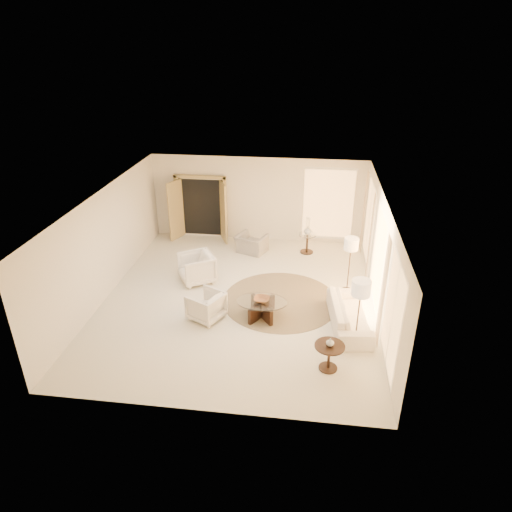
# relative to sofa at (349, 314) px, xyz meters

# --- Properties ---
(room) EXTENTS (7.04, 8.04, 2.83)m
(room) POSITION_rel_sofa_xyz_m (-2.80, 0.85, 1.09)
(room) COLOR #EEE5CB
(room) RESTS_ON ground
(windows_right) EXTENTS (0.10, 6.40, 2.40)m
(windows_right) POSITION_rel_sofa_xyz_m (0.65, 0.95, 1.04)
(windows_right) COLOR #FFBA66
(windows_right) RESTS_ON room
(window_back_corner) EXTENTS (1.70, 0.10, 2.40)m
(window_back_corner) POSITION_rel_sofa_xyz_m (-0.50, 4.80, 1.04)
(window_back_corner) COLOR #FFBA66
(window_back_corner) RESTS_ON room
(curtains_right) EXTENTS (0.06, 5.20, 2.60)m
(curtains_right) POSITION_rel_sofa_xyz_m (0.60, 1.85, 0.99)
(curtains_right) COLOR beige
(curtains_right) RESTS_ON room
(french_doors) EXTENTS (1.95, 0.66, 2.16)m
(french_doors) POSITION_rel_sofa_xyz_m (-4.70, 4.67, 0.76)
(french_doors) COLOR tan
(french_doors) RESTS_ON room
(area_rug) EXTENTS (3.27, 3.27, 0.01)m
(area_rug) POSITION_rel_sofa_xyz_m (-1.71, 0.92, -0.30)
(area_rug) COLOR #473826
(area_rug) RESTS_ON room
(sofa) EXTENTS (1.04, 2.18, 0.61)m
(sofa) POSITION_rel_sofa_xyz_m (0.00, 0.00, 0.00)
(sofa) COLOR white
(sofa) RESTS_ON room
(armchair_left) EXTENTS (1.16, 1.18, 0.91)m
(armchair_left) POSITION_rel_sofa_xyz_m (-4.13, 1.66, 0.15)
(armchair_left) COLOR white
(armchair_left) RESTS_ON room
(armchair_right) EXTENTS (0.97, 0.99, 0.77)m
(armchair_right) POSITION_rel_sofa_xyz_m (-3.45, -0.13, 0.08)
(armchair_right) COLOR white
(armchair_right) RESTS_ON room
(accent_chair) EXTENTS (1.05, 0.87, 0.78)m
(accent_chair) POSITION_rel_sofa_xyz_m (-2.87, 3.75, 0.09)
(accent_chair) COLOR gray
(accent_chair) RESTS_ON room
(coffee_table) EXTENTS (1.30, 1.30, 0.46)m
(coffee_table) POSITION_rel_sofa_xyz_m (-2.11, 0.09, -0.02)
(coffee_table) COLOR black
(coffee_table) RESTS_ON room
(end_table) EXTENTS (0.63, 0.63, 0.59)m
(end_table) POSITION_rel_sofa_xyz_m (-0.51, -1.65, 0.10)
(end_table) COLOR black
(end_table) RESTS_ON room
(side_table) EXTENTS (0.54, 0.54, 0.63)m
(side_table) POSITION_rel_sofa_xyz_m (-1.12, 3.94, 0.07)
(side_table) COLOR black
(side_table) RESTS_ON room
(floor_lamp_near) EXTENTS (0.38, 0.38, 1.55)m
(floor_lamp_near) POSITION_rel_sofa_xyz_m (0.05, 1.68, 1.01)
(floor_lamp_near) COLOR black
(floor_lamp_near) RESTS_ON room
(floor_lamp_far) EXTENTS (0.41, 0.41, 1.68)m
(floor_lamp_far) POSITION_rel_sofa_xyz_m (0.10, -0.81, 1.12)
(floor_lamp_far) COLOR black
(floor_lamp_far) RESTS_ON room
(bowl) EXTENTS (0.42, 0.42, 0.09)m
(bowl) POSITION_rel_sofa_xyz_m (-2.11, 0.09, 0.20)
(bowl) COLOR brown
(bowl) RESTS_ON coffee_table
(end_vase) EXTENTS (0.18, 0.18, 0.17)m
(end_vase) POSITION_rel_sofa_xyz_m (-0.51, -1.65, 0.37)
(end_vase) COLOR silver
(end_vase) RESTS_ON end_table
(side_vase) EXTENTS (0.32, 0.32, 0.27)m
(side_vase) POSITION_rel_sofa_xyz_m (-1.12, 3.94, 0.46)
(side_vase) COLOR silver
(side_vase) RESTS_ON side_table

